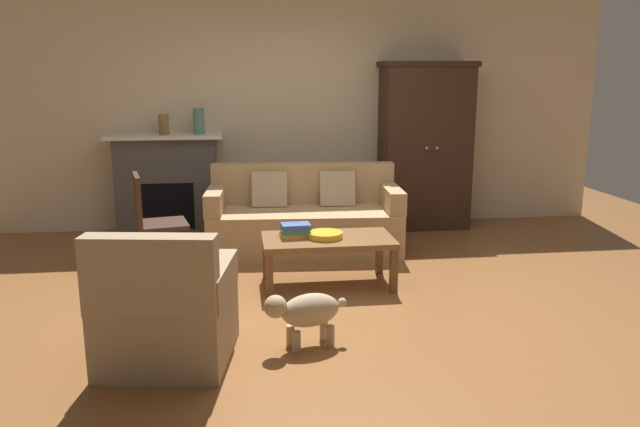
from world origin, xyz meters
name	(u,v)px	position (x,y,z in m)	size (l,w,h in m)	color
ground_plane	(335,295)	(0.00, 0.00, 0.00)	(9.60, 9.60, 0.00)	brown
back_wall	(301,107)	(0.00, 2.55, 1.40)	(7.20, 0.10, 2.80)	beige
fireplace	(167,184)	(-1.55, 2.30, 0.57)	(1.26, 0.48, 1.12)	#4C4947
armoire	(425,146)	(1.40, 2.22, 0.96)	(1.06, 0.57, 1.91)	#382319
couch	(304,220)	(-0.10, 1.37, 0.32)	(1.97, 0.98, 0.86)	tan
coffee_table	(328,244)	(-0.02, 0.27, 0.37)	(1.10, 0.60, 0.42)	brown
fruit_bowl	(325,235)	(-0.04, 0.25, 0.45)	(0.30, 0.30, 0.05)	gold
book_stack	(295,230)	(-0.29, 0.31, 0.48)	(0.26, 0.19, 0.12)	gold
mantel_vase_bronze	(164,124)	(-1.55, 2.28, 1.23)	(0.11, 0.11, 0.22)	olive
mantel_vase_jade	(199,121)	(-1.17, 2.28, 1.26)	(0.12, 0.12, 0.29)	slate
armchair_near_left	(166,314)	(-1.22, -1.04, 0.32)	(0.88, 0.88, 0.88)	#997F60
side_chair_wooden	(152,216)	(-1.54, 0.86, 0.51)	(0.52, 0.52, 0.90)	#382319
dog	(306,311)	(-0.34, -0.94, 0.25)	(0.56, 0.30, 0.39)	tan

